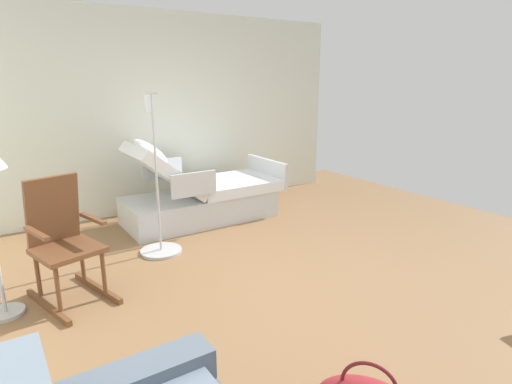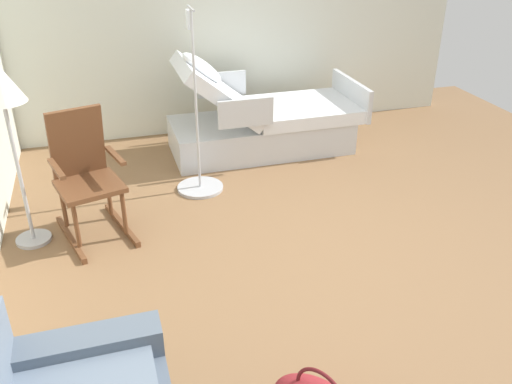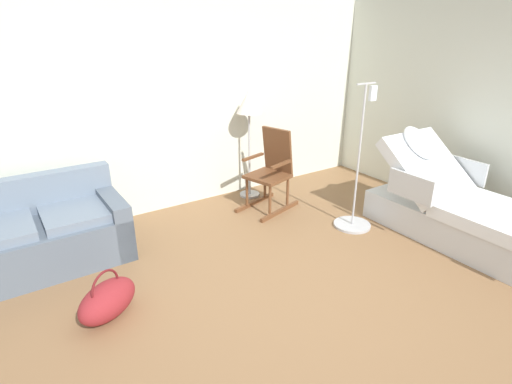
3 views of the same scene
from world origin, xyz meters
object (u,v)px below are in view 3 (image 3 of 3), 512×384
Objects in this scene: couch at (41,237)px; iv_pole at (354,207)px; duffel_bag at (107,300)px; rocking_chair at (271,171)px; floor_lamp at (249,109)px; hospital_bed at (459,212)px.

couch is 0.95× the size of iv_pole.
couch is 2.49× the size of duffel_bag.
rocking_chair is 0.62× the size of iv_pole.
rocking_chair reaches higher than duffel_bag.
duffel_bag is (-2.40, -1.05, -0.35)m from rocking_chair.
rocking_chair is at bearing -2.55° from couch.
rocking_chair is 2.64m from duffel_bag.
floor_lamp is 0.88× the size of iv_pole.
duffel_bag is (-2.37, -1.53, -1.07)m from floor_lamp.
couch is 3.41m from iv_pole.
floor_lamp is (2.69, 0.36, 0.92)m from couch.
duffel_bag is at bearing -179.18° from iv_pole.
hospital_bed is 3.74m from duffel_bag.
hospital_bed is at bearing -48.41° from iv_pole.
rocking_chair is (-1.25, 1.86, 0.19)m from hospital_bed.
hospital_bed is 1.14m from iv_pole.
couch is 1.53× the size of rocking_chair.
hospital_bed is 4.44m from couch.
couch is 1.22m from duffel_bag.
floor_lamp reaches higher than couch.
hospital_bed is at bearing -61.28° from floor_lamp.
iv_pole is (2.90, 0.04, 0.10)m from duffel_bag.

